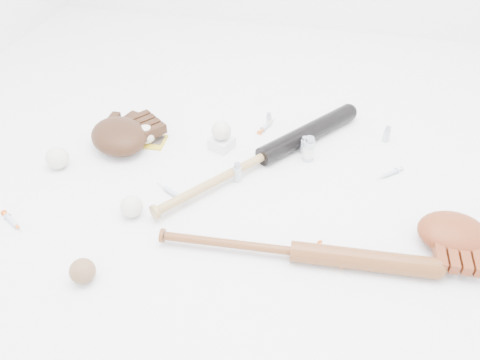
% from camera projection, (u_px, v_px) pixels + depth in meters
% --- Properties ---
extents(bat_dark, '(0.67, 0.84, 0.07)m').
position_uv_depth(bat_dark, '(264.00, 156.00, 1.73)').
color(bat_dark, black).
rests_on(bat_dark, ground).
extents(bat_wood, '(0.87, 0.13, 0.06)m').
position_uv_depth(bat_wood, '(294.00, 251.00, 1.39)').
color(bat_wood, brown).
rests_on(bat_wood, ground).
extents(glove_dark, '(0.41, 0.41, 0.11)m').
position_uv_depth(glove_dark, '(119.00, 136.00, 1.80)').
color(glove_dark, '#331B0E').
rests_on(glove_dark, ground).
extents(glove_tan, '(0.26, 0.26, 0.09)m').
position_uv_depth(glove_tan, '(453.00, 233.00, 1.42)').
color(glove_tan, maroon).
rests_on(glove_tan, ground).
extents(trading_card, '(0.08, 0.10, 0.01)m').
position_uv_depth(trading_card, '(156.00, 142.00, 1.86)').
color(trading_card, gold).
rests_on(trading_card, ground).
extents(pedestal, '(0.10, 0.10, 0.04)m').
position_uv_depth(pedestal, '(222.00, 143.00, 1.82)').
color(pedestal, white).
rests_on(pedestal, ground).
extents(baseball_on_pedestal, '(0.08, 0.08, 0.08)m').
position_uv_depth(baseball_on_pedestal, '(221.00, 130.00, 1.78)').
color(baseball_on_pedestal, silver).
rests_on(baseball_on_pedestal, pedestal).
extents(baseball_left, '(0.08, 0.08, 0.08)m').
position_uv_depth(baseball_left, '(57.00, 158.00, 1.72)').
color(baseball_left, silver).
rests_on(baseball_left, ground).
extents(baseball_upper, '(0.08, 0.08, 0.08)m').
position_uv_depth(baseball_upper, '(146.00, 134.00, 1.84)').
color(baseball_upper, silver).
rests_on(baseball_upper, ground).
extents(baseball_mid, '(0.07, 0.07, 0.07)m').
position_uv_depth(baseball_mid, '(132.00, 206.00, 1.53)').
color(baseball_mid, silver).
rests_on(baseball_mid, ground).
extents(baseball_aged, '(0.07, 0.07, 0.07)m').
position_uv_depth(baseball_aged, '(83.00, 271.00, 1.32)').
color(baseball_aged, brown).
rests_on(baseball_aged, ground).
extents(syringe_0, '(0.13, 0.09, 0.02)m').
position_uv_depth(syringe_0, '(12.00, 221.00, 1.52)').
color(syringe_0, '#ADBCC6').
rests_on(syringe_0, ground).
extents(syringe_1, '(0.16, 0.10, 0.02)m').
position_uv_depth(syringe_1, '(172.00, 192.00, 1.62)').
color(syringe_1, '#ADBCC6').
rests_on(syringe_1, ground).
extents(syringe_2, '(0.07, 0.15, 0.02)m').
position_uv_depth(syringe_2, '(267.00, 126.00, 1.93)').
color(syringe_2, '#ADBCC6').
rests_on(syringe_2, ground).
extents(syringe_3, '(0.13, 0.13, 0.02)m').
position_uv_depth(syringe_3, '(332.00, 257.00, 1.40)').
color(syringe_3, '#ADBCC6').
rests_on(syringe_3, ground).
extents(syringe_4, '(0.12, 0.11, 0.02)m').
position_uv_depth(syringe_4, '(390.00, 173.00, 1.70)').
color(syringe_4, '#ADBCC6').
rests_on(syringe_4, ground).
extents(vial_0, '(0.02, 0.02, 0.06)m').
position_uv_depth(vial_0, '(269.00, 120.00, 1.93)').
color(vial_0, '#B0B9C1').
rests_on(vial_0, ground).
extents(vial_1, '(0.03, 0.03, 0.07)m').
position_uv_depth(vial_1, '(387.00, 134.00, 1.85)').
color(vial_1, '#B0B9C1').
rests_on(vial_1, ground).
extents(vial_2, '(0.03, 0.03, 0.07)m').
position_uv_depth(vial_2, '(304.00, 145.00, 1.79)').
color(vial_2, '#B0B9C1').
rests_on(vial_2, ground).
extents(vial_3, '(0.04, 0.04, 0.10)m').
position_uv_depth(vial_3, '(309.00, 149.00, 1.75)').
color(vial_3, '#B0B9C1').
rests_on(vial_3, ground).
extents(vial_4, '(0.03, 0.03, 0.08)m').
position_uv_depth(vial_4, '(237.00, 172.00, 1.66)').
color(vial_4, '#B0B9C1').
rests_on(vial_4, ground).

